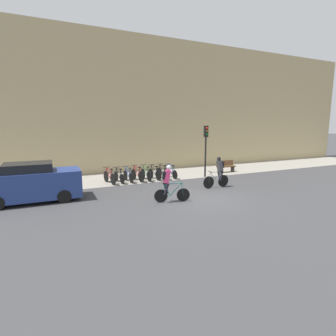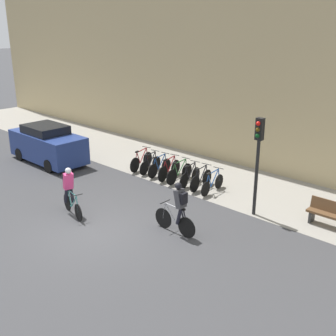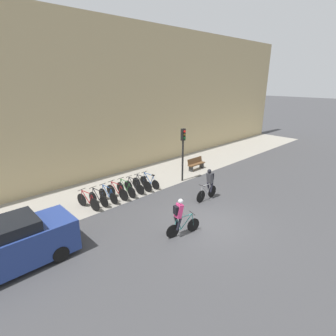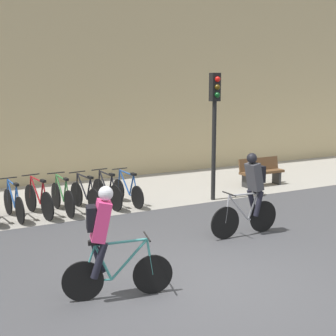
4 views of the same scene
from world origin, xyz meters
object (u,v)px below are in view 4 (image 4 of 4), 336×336
parked_bike_4 (62,197)px  parked_bike_5 (85,195)px  parked_bike_3 (39,200)px  traffic_light_pole (215,113)px  parked_bike_6 (107,192)px  parked_bike_2 (14,203)px  cyclist_grey (251,192)px  cyclist_pink (105,239)px  parked_bike_7 (128,191)px  bench (261,171)px

parked_bike_4 → parked_bike_5: bearing=0.0°
parked_bike_3 → traffic_light_pole: bearing=-7.6°
parked_bike_3 → parked_bike_6: 1.79m
parked_bike_2 → parked_bike_5: size_ratio=1.01×
cyclist_grey → traffic_light_pole: 3.46m
parked_bike_5 → parked_bike_6: bearing=0.1°
cyclist_grey → parked_bike_5: size_ratio=1.11×
parked_bike_3 → cyclist_grey: bearing=-43.8°
cyclist_pink → traffic_light_pole: (4.84, 4.44, 1.50)m
traffic_light_pole → parked_bike_3: bearing=172.4°
parked_bike_6 → parked_bike_7: parked_bike_6 is taller
cyclist_grey → traffic_light_pole: size_ratio=0.51×
parked_bike_5 → traffic_light_pole: (3.53, -0.63, 2.05)m
parked_bike_7 → parked_bike_2: bearing=180.0°
parked_bike_2 → parked_bike_6: (2.38, 0.00, 0.01)m
cyclist_pink → parked_bike_4: bearing=82.1°
parked_bike_4 → bench: 6.54m
parked_bike_3 → traffic_light_pole: traffic_light_pole is taller
cyclist_grey → parked_bike_5: bearing=125.4°
cyclist_pink → parked_bike_3: 5.10m
parked_bike_3 → parked_bike_4: size_ratio=0.99×
parked_bike_5 → parked_bike_3: bearing=180.0°
cyclist_pink → parked_bike_6: cyclist_pink is taller
traffic_light_pole → parked_bike_2: bearing=173.2°
cyclist_pink → cyclist_grey: (3.86, 1.48, -0.00)m
parked_bike_4 → parked_bike_7: parked_bike_4 is taller
cyclist_pink → parked_bike_7: bearing=63.8°
parked_bike_4 → bench: bearing=2.3°
traffic_light_pole → parked_bike_7: bearing=165.0°
parked_bike_5 → bench: 5.95m
parked_bike_2 → parked_bike_5: 1.79m
parked_bike_3 → cyclist_pink: bearing=-91.3°
parked_bike_4 → parked_bike_7: bearing=-0.0°
cyclist_pink → parked_bike_4: (0.71, 5.07, -0.54)m
bench → parked_bike_5: bearing=-177.5°
cyclist_pink → traffic_light_pole: 6.74m
cyclist_pink → parked_bike_7: size_ratio=1.06×
parked_bike_5 → parked_bike_6: parked_bike_6 is taller
cyclist_pink → bench: bearing=36.4°
parked_bike_3 → parked_bike_6: bearing=0.0°
parked_bike_6 → traffic_light_pole: bearing=-12.1°
parked_bike_7 → traffic_light_pole: bearing=-15.0°
parked_bike_7 → traffic_light_pole: (2.34, -0.63, 2.06)m
parked_bike_5 → traffic_light_pole: size_ratio=0.46×
cyclist_pink → traffic_light_pole: size_ratio=0.50×
bench → parked_bike_2: bearing=-178.1°
parked_bike_2 → parked_bike_3: bearing=0.0°
cyclist_pink → parked_bike_2: size_ratio=1.08×
parked_bike_6 → traffic_light_pole: 3.64m
parked_bike_2 → parked_bike_5: same height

